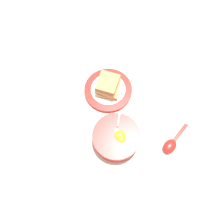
{
  "coord_description": "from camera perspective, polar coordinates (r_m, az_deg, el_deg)",
  "views": [
    {
      "loc": [
        0.23,
        -0.21,
        0.8
      ],
      "look_at": [
        -0.07,
        -0.13,
        0.02
      ],
      "focal_mm": 35.0,
      "sensor_mm": 36.0,
      "label": 1
    }
  ],
  "objects": [
    {
      "name": "soup_spoon",
      "position": [
        0.84,
        15.3,
        -8.03
      ],
      "size": [
        0.1,
        0.13,
        0.03
      ],
      "color": "red",
      "rests_on": "ground_plane"
    },
    {
      "name": "toast_sandwich",
      "position": [
        0.86,
        -1.03,
        6.91
      ],
      "size": [
        0.12,
        0.12,
        0.05
      ],
      "color": "tan",
      "rests_on": "toast_plate"
    },
    {
      "name": "ground_plane",
      "position": [
        0.86,
        9.39,
        -2.28
      ],
      "size": [
        3.0,
        3.0,
        0.0
      ],
      "primitive_type": "plane",
      "color": "beige"
    },
    {
      "name": "toast_plate",
      "position": [
        0.89,
        -1.0,
        5.79
      ],
      "size": [
        0.19,
        0.19,
        0.02
      ],
      "color": "red",
      "rests_on": "ground_plane"
    },
    {
      "name": "egg_bowl",
      "position": [
        0.8,
        1.14,
        -6.61
      ],
      "size": [
        0.17,
        0.17,
        0.08
      ],
      "color": "red",
      "rests_on": "ground_plane"
    }
  ]
}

